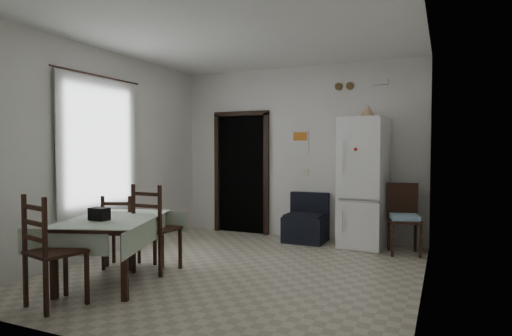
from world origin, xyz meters
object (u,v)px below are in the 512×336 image
object	(u,v)px
corner_chair	(404,219)
dining_chair_far_right	(157,227)
fridge	(363,183)
navy_seat	(306,218)
dining_table	(114,250)
dining_chair_near_head	(56,250)
dining_chair_far_left	(122,231)

from	to	relation	value
corner_chair	dining_chair_far_right	distance (m)	3.44
fridge	navy_seat	distance (m)	1.10
fridge	navy_seat	bearing A→B (deg)	-172.47
corner_chair	dining_table	world-z (taller)	corner_chair
corner_chair	dining_chair_far_right	xyz separation A→B (m)	(-2.71, -2.13, 0.04)
corner_chair	dining_chair_near_head	distance (m)	4.51
fridge	dining_chair_near_head	bearing A→B (deg)	-113.52
navy_seat	dining_chair_far_right	size ratio (longest dim) A/B	0.73
dining_chair_far_right	dining_chair_far_left	bearing A→B (deg)	4.80
fridge	dining_chair_far_left	world-z (taller)	fridge
corner_chair	dining_chair_far_right	size ratio (longest dim) A/B	0.93
fridge	corner_chair	xyz separation A→B (m)	(0.62, -0.22, -0.49)
dining_chair_near_head	corner_chair	bearing A→B (deg)	-115.53
dining_table	dining_chair_far_right	distance (m)	0.61
fridge	corner_chair	world-z (taller)	fridge
dining_chair_far_left	dining_chair_far_right	distance (m)	0.54
fridge	dining_chair_far_right	xyz separation A→B (m)	(-2.08, -2.35, -0.45)
dining_table	dining_chair_near_head	distance (m)	0.83
fridge	navy_seat	xyz separation A→B (m)	(-0.92, -0.00, -0.60)
navy_seat	dining_chair_near_head	size ratio (longest dim) A/B	0.73
dining_chair_far_right	corner_chair	bearing A→B (deg)	-140.32
dining_chair_far_right	fridge	bearing A→B (deg)	-130.12
navy_seat	dining_chair_far_left	world-z (taller)	dining_chair_far_left
fridge	dining_table	xyz separation A→B (m)	(-2.27, -2.90, -0.63)
navy_seat	fridge	bearing A→B (deg)	0.64
fridge	dining_table	world-z (taller)	fridge
dining_chair_far_left	fridge	bearing A→B (deg)	-158.94
dining_chair_near_head	navy_seat	bearing A→B (deg)	-95.81
dining_table	dining_chair_far_right	xyz separation A→B (m)	(0.18, 0.55, 0.18)
dining_chair_far_left	dining_chair_far_right	size ratio (longest dim) A/B	0.86
navy_seat	dining_chair_far_right	distance (m)	2.63
fridge	dining_table	distance (m)	3.74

